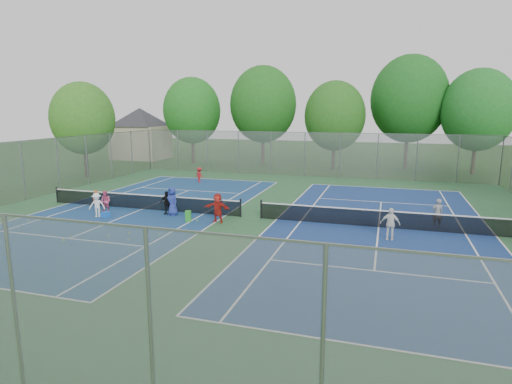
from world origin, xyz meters
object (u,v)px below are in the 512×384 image
Objects in this scene: ball_crate at (106,215)px; net_right at (379,219)px; ball_hopper at (188,216)px; instructor at (437,213)px; net_left at (142,202)px.

net_right is at bearing 9.13° from ball_crate.
ball_hopper is at bearing -169.79° from net_right.
ball_hopper is at bearing 6.90° from ball_crate.
instructor is at bearing 10.62° from ball_crate.
instructor is (16.87, 0.94, 0.31)m from net_left.
ball_crate is at bearing -2.61° from instructor.
instructor is (17.78, 3.34, 0.60)m from ball_crate.
net_left is 4.37m from ball_hopper.
ball_crate is 0.65× the size of ball_hopper.
net_left is at bearing -10.05° from instructor.
ball_hopper is (3.98, -1.80, -0.16)m from net_left.
instructor is at bearing 18.11° from net_right.
net_left is at bearing 69.28° from ball_crate.
net_left is 1.00× the size of net_right.
instructor is (2.87, 0.94, 0.31)m from net_right.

